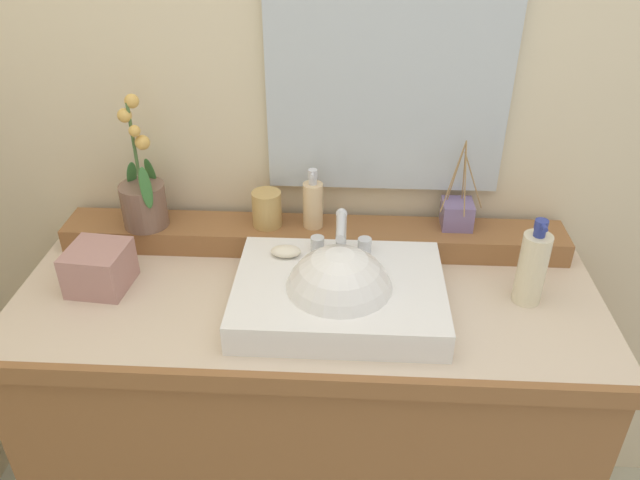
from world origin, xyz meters
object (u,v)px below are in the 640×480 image
sink_basin (339,297)px  tumbler_cup (267,209)px  potted_plant (143,196)px  tissue_box (100,267)px  soap_bar (286,251)px  reed_diffuser (457,213)px  soap_dispenser (314,204)px  lotion_bottle (532,266)px

sink_basin → tumbler_cup: (-0.19, 0.26, 0.07)m
potted_plant → tissue_box: bearing=-108.4°
soap_bar → tumbler_cup: 0.17m
tumbler_cup → reed_diffuser: (0.48, 0.02, -0.01)m
sink_basin → soap_dispenser: 0.28m
tumbler_cup → soap_dispenser: bearing=0.8°
potted_plant → lotion_bottle: bearing=-11.2°
reed_diffuser → tissue_box: size_ratio=1.78×
soap_dispenser → lotion_bottle: (0.49, -0.20, -0.04)m
sink_basin → reed_diffuser: reed_diffuser is taller
soap_bar → potted_plant: 0.40m
sink_basin → tissue_box: (-0.55, 0.06, 0.02)m
soap_dispenser → tumbler_cup: soap_dispenser is taller
soap_bar → tumbler_cup: tumbler_cup is taller
lotion_bottle → tissue_box: lotion_bottle is taller
potted_plant → soap_dispenser: 0.42m
tumbler_cup → lotion_bottle: 0.64m
reed_diffuser → lotion_bottle: bearing=-58.0°
soap_bar → reed_diffuser: (0.41, 0.18, 0.02)m
lotion_bottle → tissue_box: bearing=-180.0°
tumbler_cup → tissue_box: 0.42m
sink_basin → tissue_box: sink_basin is taller
lotion_bottle → tumbler_cup: bearing=162.2°
reed_diffuser → lotion_bottle: reed_diffuser is taller
soap_bar → reed_diffuser: bearing=23.0°
potted_plant → tumbler_cup: potted_plant is taller
sink_basin → soap_dispenser: (-0.07, 0.26, 0.09)m
tumbler_cup → tissue_box: size_ratio=0.71×
lotion_bottle → tissue_box: size_ratio=1.60×
soap_bar → lotion_bottle: size_ratio=0.34×
sink_basin → tumbler_cup: sink_basin is taller
sink_basin → tissue_box: bearing=173.7°
lotion_bottle → reed_diffuser: bearing=122.0°
tumbler_cup → reed_diffuser: bearing=2.6°
soap_dispenser → tissue_box: bearing=-157.8°
soap_bar → soap_dispenser: 0.17m
tissue_box → reed_diffuser: bearing=14.5°
potted_plant → tumbler_cup: size_ratio=3.66×
sink_basin → lotion_bottle: 0.43m
reed_diffuser → tissue_box: reed_diffuser is taller
potted_plant → soap_dispenser: bearing=2.2°
potted_plant → reed_diffuser: bearing=2.7°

